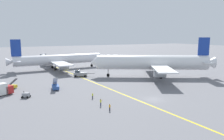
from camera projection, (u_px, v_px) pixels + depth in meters
ground_plane at (154, 99)px, 56.23m from camera, size 600.00×600.00×0.00m
taxiway_stripe at (119, 93)px, 62.71m from camera, size 10.31×119.64×0.01m
airliner_at_gate_left at (59, 60)px, 106.33m from camera, size 49.03×40.53×15.14m
airliner_being_pushed at (153, 63)px, 85.75m from camera, size 46.05×38.48×16.16m
pushback_tug at (80, 74)px, 87.20m from camera, size 8.40×5.00×2.99m
gse_gpu_cart_small at (26, 95)px, 57.53m from camera, size 2.63×2.46×1.90m
gse_belt_loader_portside at (11, 87)px, 66.35m from camera, size 4.25×4.47×3.02m
gse_stair_truck_yellow at (55, 86)px, 66.63m from camera, size 2.63×4.84×4.06m
gse_catering_truck_tall at (1, 90)px, 59.51m from camera, size 6.31×4.63×3.50m
ground_crew_ramp_agent_by_cones at (101, 102)px, 50.83m from camera, size 0.47×0.36×1.76m
ground_crew_wing_walker_right at (93, 96)px, 56.83m from camera, size 0.36×0.36×1.56m
ground_crew_marshaller_foreground at (110, 107)px, 47.63m from camera, size 0.40×0.43×1.58m
jet_bridge at (44, 57)px, 126.74m from camera, size 5.72×22.80×5.58m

